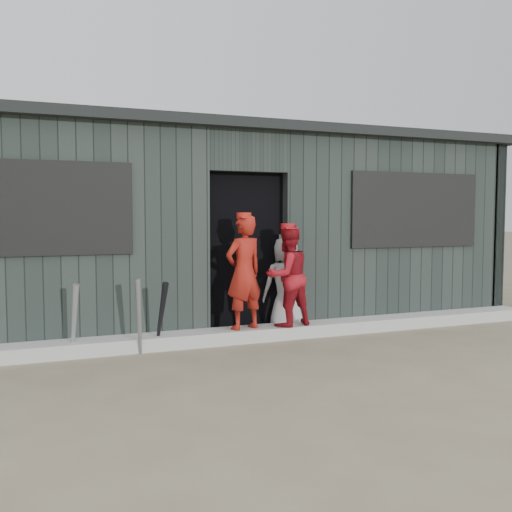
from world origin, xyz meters
name	(u,v)px	position (x,y,z in m)	size (l,w,h in m)	color
ground	(331,381)	(0.00, 0.00, 0.00)	(80.00, 80.00, 0.00)	#6F634D
curb	(255,334)	(0.00, 1.82, 0.07)	(8.00, 0.36, 0.15)	#A8A8A3
bat_left	(74,320)	(-2.06, 1.73, 0.39)	(0.07, 0.07, 0.80)	#9899A0
bat_mid	(139,317)	(-1.41, 1.58, 0.41)	(0.07, 0.07, 0.82)	gray
bat_right	(161,316)	(-1.16, 1.68, 0.38)	(0.07, 0.07, 0.80)	black
player_red_left	(244,272)	(-0.16, 1.78, 0.82)	(0.49, 0.32, 1.33)	maroon
player_red_right	(287,276)	(0.39, 1.77, 0.75)	(0.59, 0.46, 1.21)	maroon
player_grey_back	(286,285)	(0.52, 2.09, 0.61)	(0.59, 0.39, 1.21)	#A8A8A8
dugout	(212,229)	(0.00, 3.50, 1.29)	(8.30, 3.30, 2.62)	black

